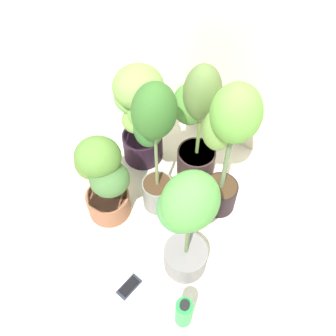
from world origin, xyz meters
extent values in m
plane|color=silver|center=(0.00, 0.00, 0.00)|extent=(8.00, 8.00, 0.00)
cube|color=beige|center=(0.00, 0.86, 1.00)|extent=(3.20, 0.01, 2.00)
cylinder|color=black|center=(0.28, 0.33, 0.10)|extent=(0.20, 0.20, 0.21)
cylinder|color=#3E2C1A|center=(0.28, 0.33, 0.20)|extent=(0.19, 0.19, 0.02)
cylinder|color=#5B724C|center=(0.28, 0.33, 0.55)|extent=(0.03, 0.03, 0.68)
ellipsoid|color=#65A43F|center=(0.28, 0.33, 0.81)|extent=(0.31, 0.31, 0.33)
ellipsoid|color=#709845|center=(0.20, 0.35, 0.63)|extent=(0.23, 0.24, 0.26)
cylinder|color=#92583E|center=(-0.27, -0.06, 0.08)|extent=(0.26, 0.26, 0.17)
cylinder|color=#3E331A|center=(-0.27, -0.06, 0.16)|extent=(0.24, 0.24, 0.02)
cylinder|color=olive|center=(-0.27, -0.06, 0.38)|extent=(0.03, 0.03, 0.42)
ellipsoid|color=#548033|center=(-0.27, -0.06, 0.54)|extent=(0.33, 0.32, 0.22)
ellipsoid|color=#577E2D|center=(-0.34, -0.04, 0.43)|extent=(0.29, 0.30, 0.17)
ellipsoid|color=#436D37|center=(-0.20, -0.08, 0.41)|extent=(0.29, 0.29, 0.18)
cylinder|color=black|center=(-0.34, 0.41, 0.10)|extent=(0.26, 0.26, 0.21)
cylinder|color=#483722|center=(-0.34, 0.41, 0.20)|extent=(0.24, 0.24, 0.02)
cylinder|color=#5E7D41|center=(-0.34, 0.41, 0.44)|extent=(0.02, 0.02, 0.47)
ellipsoid|color=#729948|center=(-0.34, 0.41, 0.62)|extent=(0.38, 0.38, 0.23)
ellipsoid|color=#6DA44C|center=(-0.40, 0.43, 0.50)|extent=(0.34, 0.34, 0.19)
ellipsoid|color=#68A544|center=(-0.26, 0.38, 0.48)|extent=(0.26, 0.26, 0.20)
ellipsoid|color=#729F47|center=(-0.33, 0.36, 0.40)|extent=(0.21, 0.20, 0.14)
cylinder|color=slate|center=(-0.04, 0.14, 0.11)|extent=(0.18, 0.18, 0.22)
cylinder|color=#422D1B|center=(-0.04, 0.14, 0.21)|extent=(0.17, 0.17, 0.02)
cylinder|color=#697D4B|center=(-0.04, 0.14, 0.56)|extent=(0.02, 0.02, 0.68)
ellipsoid|color=#326326|center=(-0.04, 0.14, 0.82)|extent=(0.22, 0.24, 0.31)
ellipsoid|color=#377132|center=(-0.10, 0.17, 0.64)|extent=(0.21, 0.20, 0.26)
cylinder|color=#322222|center=(0.03, 0.48, 0.10)|extent=(0.25, 0.25, 0.20)
cylinder|color=#3F2E1D|center=(0.03, 0.48, 0.19)|extent=(0.23, 0.23, 0.02)
cylinder|color=olive|center=(0.03, 0.48, 0.48)|extent=(0.02, 0.02, 0.57)
ellipsoid|color=#587339|center=(0.03, 0.48, 0.70)|extent=(0.28, 0.28, 0.35)
ellipsoid|color=#4C8336|center=(-0.05, 0.51, 0.55)|extent=(0.24, 0.24, 0.26)
cylinder|color=slate|center=(0.31, -0.12, 0.09)|extent=(0.24, 0.24, 0.17)
cylinder|color=#3D3621|center=(0.31, -0.12, 0.16)|extent=(0.22, 0.22, 0.02)
cylinder|color=#57703B|center=(0.31, -0.12, 0.46)|extent=(0.02, 0.02, 0.58)
ellipsoid|color=#519B43|center=(0.31, -0.12, 0.68)|extent=(0.28, 0.31, 0.28)
ellipsoid|color=#4C964D|center=(0.25, -0.10, 0.53)|extent=(0.24, 0.24, 0.26)
cube|color=#262C3A|center=(0.12, -0.40, 0.00)|extent=(0.09, 0.15, 0.01)
cube|color=black|center=(0.12, -0.40, 0.01)|extent=(0.07, 0.12, 0.00)
cylinder|color=green|center=(0.46, -0.38, 0.11)|extent=(0.09, 0.09, 0.23)
cylinder|color=black|center=(0.46, -0.38, 0.24)|extent=(0.05, 0.05, 0.02)
camera|label=1|loc=(0.69, -0.90, 2.10)|focal=41.29mm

